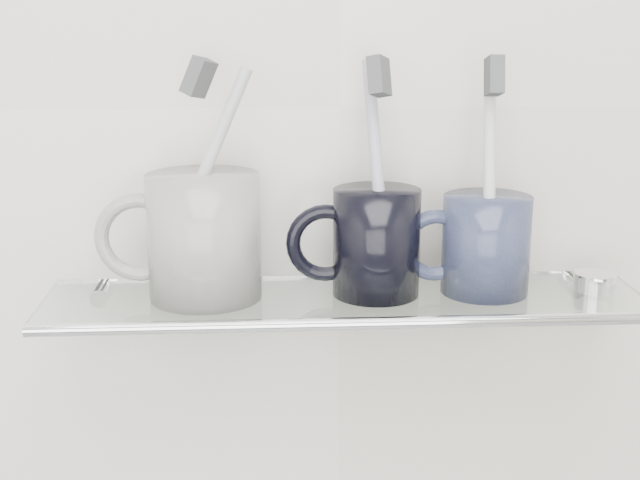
{
  "coord_description": "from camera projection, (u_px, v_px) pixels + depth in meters",
  "views": [
    {
      "loc": [
        -0.06,
        0.33,
        1.34
      ],
      "look_at": [
        -0.02,
        1.04,
        1.15
      ],
      "focal_mm": 50.0,
      "sensor_mm": 36.0,
      "label": 1
    }
  ],
  "objects": [
    {
      "name": "wall_back",
      "position": [
        340.0,
        108.0,
        0.77
      ],
      "size": [
        2.5,
        0.0,
        2.5
      ],
      "primitive_type": "plane",
      "rotation": [
        1.57,
        0.0,
        0.0
      ],
      "color": "silver",
      "rests_on": "ground"
    },
    {
      "name": "shelf_glass",
      "position": [
        345.0,
        301.0,
        0.75
      ],
      "size": [
        0.5,
        0.12,
        0.01
      ],
      "primitive_type": "cube",
      "color": "silver",
      "rests_on": "wall_back"
    },
    {
      "name": "shelf_rail",
      "position": [
        351.0,
        324.0,
        0.69
      ],
      "size": [
        0.5,
        0.01,
        0.01
      ],
      "primitive_type": "cylinder",
      "rotation": [
        0.0,
        1.57,
        0.0
      ],
      "color": "silver",
      "rests_on": "shelf_glass"
    },
    {
      "name": "bracket_left",
      "position": [
        102.0,
        300.0,
        0.78
      ],
      "size": [
        0.02,
        0.03,
        0.02
      ],
      "primitive_type": "cylinder",
      "rotation": [
        1.57,
        0.0,
        0.0
      ],
      "color": "silver",
      "rests_on": "wall_back"
    },
    {
      "name": "bracket_right",
      "position": [
        571.0,
        291.0,
        0.81
      ],
      "size": [
        0.02,
        0.03,
        0.02
      ],
      "primitive_type": "cylinder",
      "rotation": [
        1.57,
        0.0,
        0.0
      ],
      "color": "silver",
      "rests_on": "wall_back"
    },
    {
      "name": "mug_left",
      "position": [
        204.0,
        237.0,
        0.73
      ],
      "size": [
        0.1,
        0.1,
        0.1
      ],
      "primitive_type": "cylinder",
      "rotation": [
        0.0,
        0.0,
        0.14
      ],
      "color": "silver",
      "rests_on": "shelf_glass"
    },
    {
      "name": "mug_left_handle",
      "position": [
        140.0,
        238.0,
        0.73
      ],
      "size": [
        0.07,
        0.01,
        0.07
      ],
      "primitive_type": "torus",
      "rotation": [
        1.57,
        0.0,
        0.0
      ],
      "color": "silver",
      "rests_on": "mug_left"
    },
    {
      "name": "toothbrush_left",
      "position": [
        202.0,
        178.0,
        0.72
      ],
      "size": [
        0.09,
        0.02,
        0.18
      ],
      "primitive_type": "cylinder",
      "rotation": [
        -0.17,
        0.38,
        -0.53
      ],
      "color": "#B7B7B9",
      "rests_on": "mug_left"
    },
    {
      "name": "bristles_left",
      "position": [
        199.0,
        77.0,
        0.7
      ],
      "size": [
        0.03,
        0.03,
        0.04
      ],
      "primitive_type": "cube",
      "rotation": [
        -0.17,
        0.38,
        -0.53
      ],
      "color": "#3F4143",
      "rests_on": "toothbrush_left"
    },
    {
      "name": "mug_center",
      "position": [
        376.0,
        242.0,
        0.74
      ],
      "size": [
        0.09,
        0.09,
        0.09
      ],
      "primitive_type": "cylinder",
      "rotation": [
        0.0,
        0.0,
        -0.36
      ],
      "color": "black",
      "rests_on": "shelf_glass"
    },
    {
      "name": "mug_center_handle",
      "position": [
        326.0,
        243.0,
        0.74
      ],
      "size": [
        0.07,
        0.01,
        0.07
      ],
      "primitive_type": "torus",
      "rotation": [
        1.57,
        0.0,
        0.0
      ],
      "color": "black",
      "rests_on": "mug_center"
    },
    {
      "name": "toothbrush_center",
      "position": [
        377.0,
        176.0,
        0.72
      ],
      "size": [
        0.03,
        0.07,
        0.19
      ],
      "primitive_type": "cylinder",
      "rotation": [
        -0.23,
        -0.19,
        -0.45
      ],
      "color": "#8E88B0",
      "rests_on": "mug_center"
    },
    {
      "name": "bristles_center",
      "position": [
        379.0,
        76.0,
        0.7
      ],
      "size": [
        0.02,
        0.03,
        0.04
      ],
      "primitive_type": "cube",
      "rotation": [
        -0.23,
        -0.19,
        -0.45
      ],
      "color": "#3F4143",
      "rests_on": "toothbrush_center"
    },
    {
      "name": "mug_right",
      "position": [
        486.0,
        245.0,
        0.75
      ],
      "size": [
        0.09,
        0.09,
        0.08
      ],
      "primitive_type": "cylinder",
      "rotation": [
        0.0,
        0.0,
        -0.24
      ],
      "color": "#1E2339",
      "rests_on": "shelf_glass"
    },
    {
      "name": "mug_right_handle",
      "position": [
        435.0,
        245.0,
        0.74
      ],
      "size": [
        0.06,
        0.01,
        0.06
      ],
      "primitive_type": "torus",
      "rotation": [
        1.57,
        0.0,
        0.0
      ],
      "color": "#1E2339",
      "rests_on": "mug_right"
    },
    {
      "name": "toothbrush_right",
      "position": [
        489.0,
        175.0,
        0.73
      ],
      "size": [
        0.01,
        0.05,
        0.19
      ],
      "primitive_type": "cylinder",
      "rotation": [
        -0.23,
        0.01,
        -0.01
      ],
      "color": "silver",
      "rests_on": "mug_right"
    },
    {
      "name": "bristles_right",
      "position": [
        494.0,
        76.0,
        0.71
      ],
      "size": [
        0.01,
        0.03,
        0.03
      ],
      "primitive_type": "cube",
      "rotation": [
        -0.23,
        0.01,
        -0.01
      ],
      "color": "#3F4143",
      "rests_on": "toothbrush_right"
    },
    {
      "name": "chrome_cap",
      "position": [
        594.0,
        281.0,
        0.76
      ],
      "size": [
        0.04,
        0.04,
        0.01
      ],
      "primitive_type": "cylinder",
      "color": "silver",
      "rests_on": "shelf_glass"
    }
  ]
}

